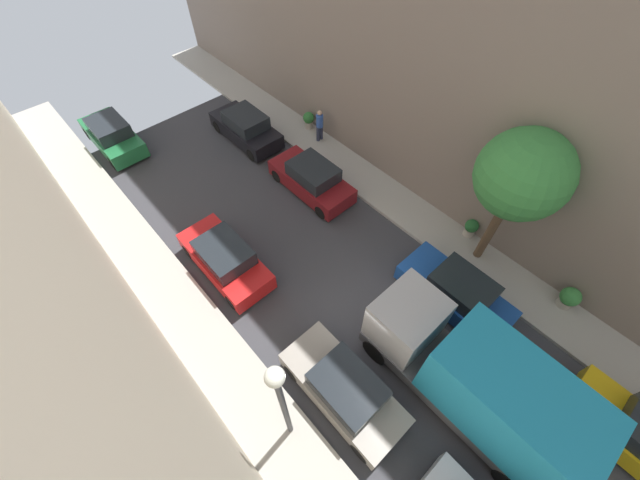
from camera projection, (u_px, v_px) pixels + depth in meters
name	position (u px, v px, depth m)	size (l,w,h in m)	color
ground	(372.00, 318.00, 13.86)	(32.00, 32.00, 0.00)	#38383D
sidewalk_left	(262.00, 416.00, 11.77)	(2.00, 44.00, 0.15)	#A8A399
sidewalk_right	(453.00, 243.00, 15.83)	(2.00, 44.00, 0.15)	#A8A399
parked_car_left_3	(344.00, 389.00, 11.63)	(1.78, 4.20, 1.57)	gray
parked_car_left_4	(225.00, 259.00, 14.57)	(1.78, 4.20, 1.57)	red
parked_car_left_5	(112.00, 135.00, 19.17)	(1.78, 4.20, 1.57)	#1E6638
parked_car_right_2	(456.00, 292.00, 13.69)	(1.78, 4.20, 1.57)	#194799
parked_car_right_3	(312.00, 179.00, 17.23)	(1.78, 4.20, 1.57)	maroon
parked_car_right_4	(246.00, 128.00, 19.54)	(1.78, 4.20, 1.57)	black
delivery_truck	(477.00, 382.00, 10.73)	(2.26, 6.60, 3.38)	#4C4C51
pedestrian	(320.00, 125.00, 19.11)	(0.40, 0.36, 1.72)	#2D334C
street_tree_1	(523.00, 176.00, 11.93)	(3.01, 3.01, 5.88)	brown
potted_plant_0	(309.00, 120.00, 20.06)	(0.59, 0.59, 0.91)	#B2A899
potted_plant_2	(570.00, 298.00, 13.63)	(0.70, 0.70, 0.92)	#B2A899
potted_plant_3	(471.00, 228.00, 15.67)	(0.55, 0.55, 0.83)	#B2A899
lamp_post	(281.00, 398.00, 8.69)	(0.44, 0.44, 5.27)	#333338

